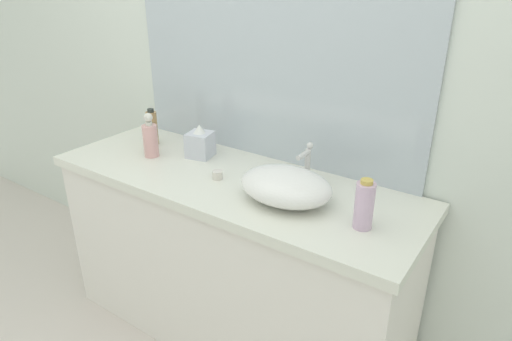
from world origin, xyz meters
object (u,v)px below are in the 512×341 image
at_px(tissue_box, 200,143).
at_px(candle_jar, 217,175).
at_px(lotion_bottle, 152,128).
at_px(perfume_bottle, 364,205).
at_px(soap_dispenser, 150,138).
at_px(sink_basin, 286,186).

distance_m(tissue_box, candle_jar, 0.28).
bearing_deg(candle_jar, lotion_bottle, 165.45).
bearing_deg(lotion_bottle, candle_jar, -14.55).
bearing_deg(perfume_bottle, tissue_box, 169.04).
relative_size(perfume_bottle, tissue_box, 1.15).
height_order(lotion_bottle, perfume_bottle, lotion_bottle).
bearing_deg(lotion_bottle, perfume_bottle, -7.58).
bearing_deg(lotion_bottle, soap_dispenser, -46.73).
bearing_deg(candle_jar, tissue_box, 146.20).
relative_size(soap_dispenser, tissue_box, 1.34).
distance_m(sink_basin, soap_dispenser, 0.76).
xyz_separation_m(lotion_bottle, perfume_bottle, (1.19, -0.16, -0.00)).
xyz_separation_m(sink_basin, candle_jar, (-0.34, 0.00, -0.04)).
height_order(sink_basin, tissue_box, tissue_box).
xyz_separation_m(perfume_bottle, tissue_box, (-0.89, 0.17, -0.02)).
relative_size(soap_dispenser, perfume_bottle, 1.16).
bearing_deg(sink_basin, candle_jar, 179.50).
xyz_separation_m(soap_dispenser, lotion_bottle, (-0.11, 0.12, -0.00)).
bearing_deg(soap_dispenser, tissue_box, 33.21).
distance_m(soap_dispenser, candle_jar, 0.43).
bearing_deg(soap_dispenser, lotion_bottle, 133.27).
distance_m(sink_basin, lotion_bottle, 0.88).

